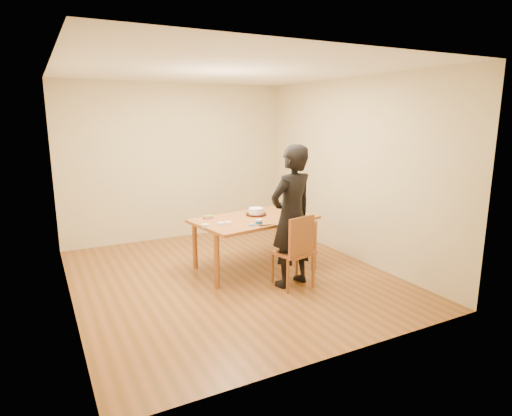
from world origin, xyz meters
name	(u,v)px	position (x,y,z in m)	size (l,w,h in m)	color
room_shell	(220,175)	(0.00, 0.34, 1.35)	(4.00, 4.50, 2.70)	brown
dining_table	(254,219)	(0.42, 0.12, 0.73)	(1.65, 0.98, 0.04)	brown
dining_chair	(293,252)	(0.57, -0.65, 0.45)	(0.44, 0.44, 0.04)	brown
cake_plate	(256,214)	(0.52, 0.26, 0.76)	(0.30, 0.30, 0.02)	red
cake	(256,211)	(0.52, 0.26, 0.81)	(0.22, 0.22, 0.07)	white
frosting_dome	(256,208)	(0.52, 0.26, 0.86)	(0.21, 0.21, 0.03)	white
frosting_tub	(259,222)	(0.29, -0.26, 0.79)	(0.09, 0.09, 0.08)	white
frosting_lid	(252,225)	(0.20, -0.24, 0.75)	(0.09, 0.09, 0.01)	#174296
frosting_dollop	(252,224)	(0.20, -0.24, 0.77)	(0.04, 0.04, 0.02)	white
ramekin_green	(228,223)	(-0.06, -0.06, 0.77)	(0.09, 0.09, 0.04)	white
ramekin_yellow	(221,224)	(-0.16, -0.05, 0.77)	(0.08, 0.08, 0.04)	white
ramekin_multi	(205,226)	(-0.38, -0.05, 0.77)	(0.09, 0.09, 0.04)	white
candy_box_pink	(209,218)	(-0.16, 0.37, 0.76)	(0.14, 0.07, 0.02)	#F238B9
candy_box_green	(208,216)	(-0.17, 0.38, 0.78)	(0.13, 0.06, 0.02)	#1A9121
spatula	(265,225)	(0.35, -0.33, 0.75)	(0.17, 0.02, 0.01)	black
person	(292,217)	(0.57, -0.61, 0.91)	(0.66, 0.43, 1.81)	black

